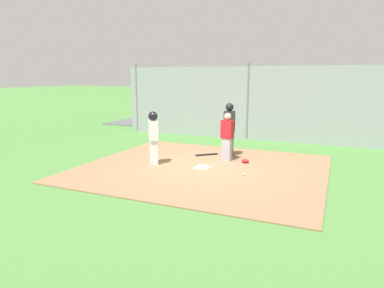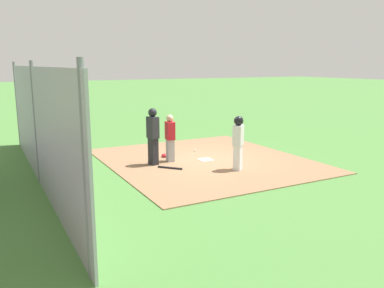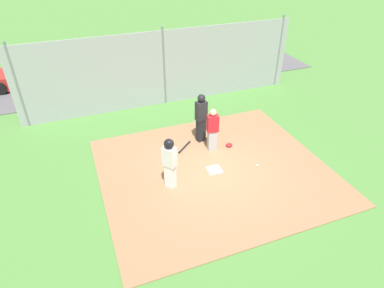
% 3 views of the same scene
% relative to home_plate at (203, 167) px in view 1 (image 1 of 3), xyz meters
% --- Properties ---
extents(ground_plane, '(140.00, 140.00, 0.00)m').
position_rel_home_plate_xyz_m(ground_plane, '(0.00, 0.00, -0.04)').
color(ground_plane, '#477A38').
extents(dirt_infield, '(7.20, 6.40, 0.03)m').
position_rel_home_plate_xyz_m(dirt_infield, '(0.00, 0.00, -0.03)').
color(dirt_infield, '#896647').
rests_on(dirt_infield, ground_plane).
extents(home_plate, '(0.45, 0.45, 0.02)m').
position_rel_home_plate_xyz_m(home_plate, '(0.00, 0.00, 0.00)').
color(home_plate, white).
rests_on(home_plate, dirt_infield).
extents(catcher, '(0.41, 0.31, 1.58)m').
position_rel_home_plate_xyz_m(catcher, '(-0.41, -1.14, 0.81)').
color(catcher, '#9E9EA3').
rests_on(catcher, dirt_infield).
extents(umpire, '(0.42, 0.33, 1.85)m').
position_rel_home_plate_xyz_m(umpire, '(-0.26, -1.82, 0.97)').
color(umpire, black).
rests_on(umpire, dirt_infield).
extents(runner, '(0.44, 0.46, 1.68)m').
position_rel_home_plate_xyz_m(runner, '(1.57, 0.24, 0.96)').
color(runner, silver).
rests_on(runner, dirt_infield).
extents(baseball_bat, '(0.65, 0.59, 0.06)m').
position_rel_home_plate_xyz_m(baseball_bat, '(0.47, -1.56, 0.02)').
color(baseball_bat, black).
rests_on(baseball_bat, dirt_infield).
extents(catcher_mask, '(0.24, 0.20, 0.12)m').
position_rel_home_plate_xyz_m(catcher_mask, '(-1.06, -1.07, 0.05)').
color(catcher_mask, '#B21923').
rests_on(catcher_mask, dirt_infield).
extents(baseball, '(0.07, 0.07, 0.07)m').
position_rel_home_plate_xyz_m(baseball, '(-1.40, 0.33, 0.03)').
color(baseball, white).
rests_on(baseball, dirt_infield).
extents(backstop_fence, '(12.00, 0.10, 3.35)m').
position_rel_home_plate_xyz_m(backstop_fence, '(0.00, -5.35, 1.56)').
color(backstop_fence, '#93999E').
rests_on(backstop_fence, ground_plane).
extents(parking_lot, '(18.00, 5.20, 0.04)m').
position_rel_home_plate_xyz_m(parking_lot, '(0.00, -9.27, -0.02)').
color(parking_lot, '#515156').
rests_on(parking_lot, ground_plane).
extents(parked_car_dark, '(4.26, 2.01, 1.28)m').
position_rel_home_plate_xyz_m(parked_car_dark, '(0.22, -8.57, 0.57)').
color(parked_car_dark, black).
rests_on(parked_car_dark, parking_lot).
extents(parked_car_red, '(4.37, 2.26, 1.28)m').
position_rel_home_plate_xyz_m(parked_car_red, '(5.47, -9.53, 0.57)').
color(parked_car_red, maroon).
rests_on(parked_car_red, parking_lot).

